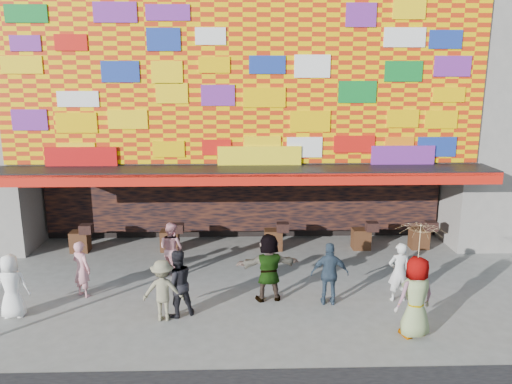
% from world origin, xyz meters
% --- Properties ---
extents(ground, '(90.00, 90.00, 0.00)m').
position_xyz_m(ground, '(0.00, 0.00, 0.00)').
color(ground, slate).
rests_on(ground, ground).
extents(shop_building, '(15.20, 9.40, 10.00)m').
position_xyz_m(shop_building, '(0.00, 8.18, 5.23)').
color(shop_building, gray).
rests_on(shop_building, ground).
extents(ped_a, '(0.84, 0.59, 1.61)m').
position_xyz_m(ped_a, '(-5.67, -0.03, 0.80)').
color(ped_a, white).
rests_on(ped_a, ground).
extents(ped_b, '(0.67, 0.60, 1.54)m').
position_xyz_m(ped_b, '(-4.34, 1.11, 0.77)').
color(ped_b, '#D08691').
rests_on(ped_b, ground).
extents(ped_c, '(1.02, 0.93, 1.70)m').
position_xyz_m(ped_c, '(-1.65, -0.08, 0.85)').
color(ped_c, black).
rests_on(ped_c, ground).
extents(ped_d, '(0.99, 0.57, 1.52)m').
position_xyz_m(ped_d, '(-1.97, -0.28, 0.76)').
color(ped_d, '#7A7559').
rests_on(ped_d, ground).
extents(ped_e, '(1.00, 0.46, 1.66)m').
position_xyz_m(ped_e, '(2.19, 0.45, 0.83)').
color(ped_e, '#2D3D4F').
rests_on(ped_e, ground).
extents(ped_f, '(1.75, 0.77, 1.82)m').
position_xyz_m(ped_f, '(0.63, 0.73, 0.91)').
color(ped_f, gray).
rests_on(ped_f, ground).
extents(ped_g, '(1.07, 0.86, 1.89)m').
position_xyz_m(ped_g, '(3.84, -1.23, 0.95)').
color(ped_g, gray).
rests_on(ped_g, ground).
extents(ped_h, '(0.61, 0.42, 1.59)m').
position_xyz_m(ped_h, '(4.04, 0.60, 0.80)').
color(ped_h, silver).
rests_on(ped_h, ground).
extents(ped_i, '(0.98, 0.92, 1.59)m').
position_xyz_m(ped_i, '(-2.15, 2.57, 0.80)').
color(ped_i, pink).
rests_on(ped_i, ground).
extents(parasol, '(1.13, 1.15, 1.94)m').
position_xyz_m(parasol, '(3.84, -1.23, 2.19)').
color(parasol, beige).
rests_on(parasol, ground).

